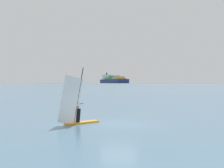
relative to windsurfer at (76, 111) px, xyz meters
name	(u,v)px	position (x,y,z in m)	size (l,w,h in m)	color
ground_plane	(119,124)	(2.99, -0.16, -0.93)	(4000.00, 4000.00, 0.00)	#476B84
windsurfer	(76,111)	(0.00, 0.00, 0.00)	(2.91, 2.26, 4.02)	orange
cargo_ship	(113,80)	(78.89, 807.03, 6.88)	(66.69, 187.85, 31.80)	navy
distant_headland	(130,80)	(221.05, 1413.92, 14.28)	(901.24, 261.70, 30.43)	#4C564C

